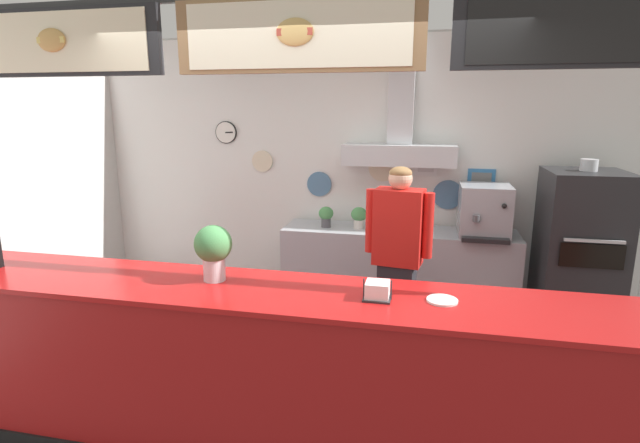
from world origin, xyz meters
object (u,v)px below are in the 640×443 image
object	(u,v)px
potted_sage	(359,216)
condiment_plate	(442,300)
napkin_holder	(377,291)
shop_worker	(397,262)
basil_vase	(213,250)
pizza_oven	(578,257)
potted_thyme	(396,221)
espresso_machine	(484,211)
potted_oregano	(326,215)

from	to	relation	value
potted_sage	condiment_plate	size ratio (longest dim) A/B	1.27
napkin_holder	condiment_plate	bearing A→B (deg)	5.86
shop_worker	potted_sage	size ratio (longest dim) A/B	7.72
potted_sage	basil_vase	world-z (taller)	basil_vase
pizza_oven	potted_thyme	xyz separation A→B (m)	(-1.61, 0.15, 0.22)
espresso_machine	potted_sage	bearing A→B (deg)	179.40
potted_oregano	napkin_holder	distance (m)	2.28
espresso_machine	potted_thyme	bearing A→B (deg)	179.22
potted_thyme	napkin_holder	xyz separation A→B (m)	(0.05, -2.18, 0.10)
basil_vase	pizza_oven	bearing A→B (deg)	37.47
potted_sage	potted_thyme	xyz separation A→B (m)	(0.36, -0.00, -0.03)
napkin_holder	shop_worker	bearing A→B (deg)	88.31
napkin_holder	pizza_oven	bearing A→B (deg)	52.52
potted_oregano	basil_vase	bearing A→B (deg)	-96.80
napkin_holder	espresso_machine	bearing A→B (deg)	70.76
basil_vase	potted_thyme	bearing A→B (deg)	66.06
espresso_machine	potted_thyme	size ratio (longest dim) A/B	3.20
potted_sage	basil_vase	bearing A→B (deg)	-105.28
espresso_machine	condiment_plate	distance (m)	2.18
potted_thyme	potted_oregano	distance (m)	0.68
potted_thyme	napkin_holder	world-z (taller)	napkin_holder
potted_oregano	napkin_holder	bearing A→B (deg)	-71.21
shop_worker	potted_thyme	size ratio (longest dim) A/B	9.43
potted_thyme	condiment_plate	xyz separation A→B (m)	(0.39, -2.15, 0.06)
potted_oregano	basil_vase	world-z (taller)	basil_vase
espresso_machine	potted_sage	xyz separation A→B (m)	(-1.17, 0.01, -0.11)
napkin_holder	potted_oregano	bearing A→B (deg)	108.79
pizza_oven	basil_vase	distance (m)	3.23
potted_thyme	pizza_oven	bearing A→B (deg)	-5.43
potted_sage	condiment_plate	world-z (taller)	potted_sage
condiment_plate	basil_vase	bearing A→B (deg)	177.89
pizza_oven	potted_oregano	world-z (taller)	pizza_oven
espresso_machine	condiment_plate	xyz separation A→B (m)	(-0.41, -2.14, -0.07)
potted_sage	napkin_holder	size ratio (longest dim) A/B	1.35
shop_worker	napkin_holder	distance (m)	1.21
basil_vase	condiment_plate	xyz separation A→B (m)	(1.33, -0.05, -0.18)
shop_worker	napkin_holder	xyz separation A→B (m)	(-0.04, -1.19, 0.21)
potted_sage	potted_thyme	bearing A→B (deg)	-0.20
pizza_oven	condiment_plate	bearing A→B (deg)	-121.31
shop_worker	espresso_machine	distance (m)	1.24
pizza_oven	espresso_machine	world-z (taller)	pizza_oven
potted_oregano	basil_vase	xyz separation A→B (m)	(-0.25, -2.08, 0.22)
shop_worker	basil_vase	bearing A→B (deg)	56.42
shop_worker	basil_vase	size ratio (longest dim) A/B	4.84
pizza_oven	condiment_plate	xyz separation A→B (m)	(-1.21, -1.99, 0.28)
espresso_machine	basil_vase	world-z (taller)	basil_vase
condiment_plate	napkin_holder	bearing A→B (deg)	-174.14
pizza_oven	potted_oregano	bearing A→B (deg)	176.73
pizza_oven	condiment_plate	distance (m)	2.35
pizza_oven	condiment_plate	world-z (taller)	pizza_oven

